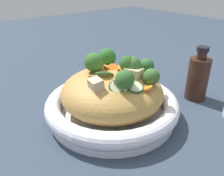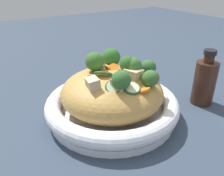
# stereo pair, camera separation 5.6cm
# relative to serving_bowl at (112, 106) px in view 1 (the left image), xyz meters

# --- Properties ---
(ground_plane) EXTENTS (3.00, 3.00, 0.00)m
(ground_plane) POSITION_rel_serving_bowl_xyz_m (0.00, 0.00, -0.03)
(ground_plane) COLOR #313E4E
(serving_bowl) EXTENTS (0.33, 0.33, 0.06)m
(serving_bowl) POSITION_rel_serving_bowl_xyz_m (0.00, 0.00, 0.00)
(serving_bowl) COLOR white
(serving_bowl) RESTS_ON ground_plane
(noodle_heap) EXTENTS (0.25, 0.25, 0.10)m
(noodle_heap) POSITION_rel_serving_bowl_xyz_m (-0.00, -0.00, 0.04)
(noodle_heap) COLOR #BB8D45
(noodle_heap) RESTS_ON serving_bowl
(broccoli_florets) EXTENTS (0.22, 0.16, 0.08)m
(broccoli_florets) POSITION_rel_serving_bowl_xyz_m (-0.00, 0.03, 0.10)
(broccoli_florets) COLOR #9AB578
(broccoli_florets) RESTS_ON serving_bowl
(carrot_coins) EXTENTS (0.14, 0.13, 0.05)m
(carrot_coins) POSITION_rel_serving_bowl_xyz_m (0.03, 0.03, 0.08)
(carrot_coins) COLOR orange
(carrot_coins) RESTS_ON serving_bowl
(zucchini_slices) EXTENTS (0.18, 0.08, 0.03)m
(zucchini_slices) POSITION_rel_serving_bowl_xyz_m (0.01, -0.01, 0.09)
(zucchini_slices) COLOR beige
(zucchini_slices) RESTS_ON serving_bowl
(chicken_chunks) EXTENTS (0.07, 0.14, 0.03)m
(chicken_chunks) POSITION_rel_serving_bowl_xyz_m (0.04, -0.00, 0.09)
(chicken_chunks) COLOR #C9BD88
(chicken_chunks) RESTS_ON serving_bowl
(soy_sauce_bottle) EXTENTS (0.06, 0.06, 0.15)m
(soy_sauce_bottle) POSITION_rel_serving_bowl_xyz_m (0.08, 0.25, 0.04)
(soy_sauce_bottle) COLOR #381E14
(soy_sauce_bottle) RESTS_ON ground_plane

